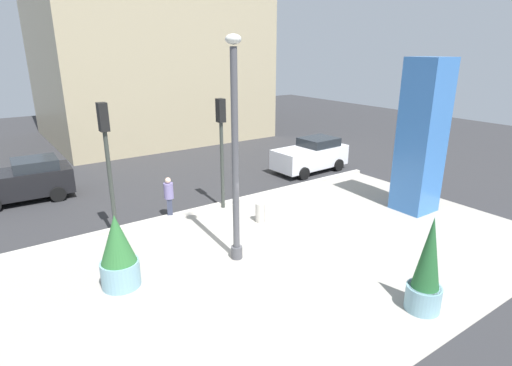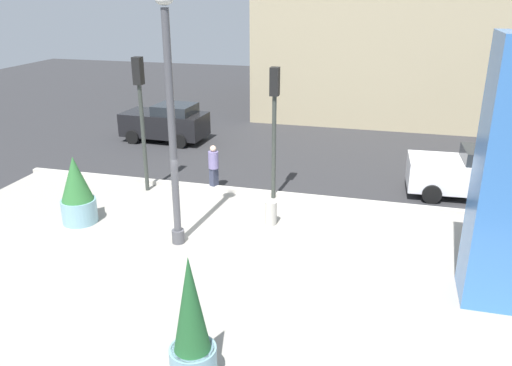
{
  "view_description": "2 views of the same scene",
  "coord_description": "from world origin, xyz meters",
  "px_view_note": "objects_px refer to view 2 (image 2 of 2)",
  "views": [
    {
      "loc": [
        -7.34,
        -10.81,
        6.32
      ],
      "look_at": [
        1.1,
        1.22,
        1.45
      ],
      "focal_mm": 28.94,
      "sensor_mm": 36.0,
      "label": 1
    },
    {
      "loc": [
        4.27,
        -12.98,
        6.74
      ],
      "look_at": [
        0.65,
        0.67,
        1.39
      ],
      "focal_mm": 35.95,
      "sensor_mm": 36.0,
      "label": 2
    }
  ],
  "objects_px": {
    "car_intersection": "(166,122)",
    "pedestrian_by_curb": "(214,165)",
    "potted_plant_by_pillar": "(77,192)",
    "concrete_bollard": "(271,213)",
    "potted_plant_mid_plaza": "(191,327)",
    "traffic_light_far_side": "(274,112)",
    "car_curb_east": "(473,173)",
    "art_pillar_blue": "(511,177)",
    "traffic_light_corner": "(141,103)",
    "lamp_post": "(172,132)"
  },
  "relations": [
    {
      "from": "car_intersection",
      "to": "pedestrian_by_curb",
      "type": "height_order",
      "value": "car_intersection"
    },
    {
      "from": "potted_plant_by_pillar",
      "to": "concrete_bollard",
      "type": "distance_m",
      "value": 5.91
    },
    {
      "from": "car_intersection",
      "to": "potted_plant_mid_plaza",
      "type": "bearing_deg",
      "value": -64.13
    },
    {
      "from": "traffic_light_far_side",
      "to": "car_curb_east",
      "type": "relative_size",
      "value": 1.07
    },
    {
      "from": "potted_plant_by_pillar",
      "to": "car_intersection",
      "type": "relative_size",
      "value": 0.54
    },
    {
      "from": "potted_plant_mid_plaza",
      "to": "car_intersection",
      "type": "distance_m",
      "value": 16.16
    },
    {
      "from": "car_curb_east",
      "to": "car_intersection",
      "type": "bearing_deg",
      "value": 163.85
    },
    {
      "from": "art_pillar_blue",
      "to": "potted_plant_by_pillar",
      "type": "height_order",
      "value": "art_pillar_blue"
    },
    {
      "from": "car_curb_east",
      "to": "pedestrian_by_curb",
      "type": "relative_size",
      "value": 2.54
    },
    {
      "from": "art_pillar_blue",
      "to": "traffic_light_corner",
      "type": "xyz_separation_m",
      "value": [
        -10.77,
        4.17,
        0.17
      ]
    },
    {
      "from": "lamp_post",
      "to": "pedestrian_by_curb",
      "type": "relative_size",
      "value": 4.06
    },
    {
      "from": "concrete_bollard",
      "to": "car_intersection",
      "type": "height_order",
      "value": "car_intersection"
    },
    {
      "from": "lamp_post",
      "to": "traffic_light_far_side",
      "type": "xyz_separation_m",
      "value": [
        1.84,
        3.94,
        -0.24
      ]
    },
    {
      "from": "potted_plant_by_pillar",
      "to": "potted_plant_mid_plaza",
      "type": "distance_m",
      "value": 8.0
    },
    {
      "from": "potted_plant_by_pillar",
      "to": "potted_plant_mid_plaza",
      "type": "height_order",
      "value": "potted_plant_mid_plaza"
    },
    {
      "from": "potted_plant_by_pillar",
      "to": "car_intersection",
      "type": "distance_m",
      "value": 9.18
    },
    {
      "from": "car_intersection",
      "to": "potted_plant_by_pillar",
      "type": "bearing_deg",
      "value": -82.57
    },
    {
      "from": "potted_plant_by_pillar",
      "to": "lamp_post",
      "type": "bearing_deg",
      "value": -8.31
    },
    {
      "from": "art_pillar_blue",
      "to": "traffic_light_far_side",
      "type": "bearing_deg",
      "value": 143.58
    },
    {
      "from": "art_pillar_blue",
      "to": "concrete_bollard",
      "type": "bearing_deg",
      "value": 156.52
    },
    {
      "from": "car_intersection",
      "to": "art_pillar_blue",
      "type": "bearing_deg",
      "value": -38.86
    },
    {
      "from": "potted_plant_mid_plaza",
      "to": "traffic_light_corner",
      "type": "bearing_deg",
      "value": 121.01
    },
    {
      "from": "lamp_post",
      "to": "potted_plant_mid_plaza",
      "type": "distance_m",
      "value": 5.89
    },
    {
      "from": "lamp_post",
      "to": "potted_plant_by_pillar",
      "type": "height_order",
      "value": "lamp_post"
    },
    {
      "from": "car_curb_east",
      "to": "potted_plant_by_pillar",
      "type": "bearing_deg",
      "value": -155.83
    },
    {
      "from": "potted_plant_by_pillar",
      "to": "car_intersection",
      "type": "height_order",
      "value": "potted_plant_by_pillar"
    },
    {
      "from": "traffic_light_far_side",
      "to": "traffic_light_corner",
      "type": "height_order",
      "value": "traffic_light_corner"
    },
    {
      "from": "car_intersection",
      "to": "traffic_light_far_side",
      "type": "bearing_deg",
      "value": -41.07
    },
    {
      "from": "concrete_bollard",
      "to": "car_curb_east",
      "type": "height_order",
      "value": "car_curb_east"
    },
    {
      "from": "art_pillar_blue",
      "to": "car_intersection",
      "type": "distance_m",
      "value": 16.51
    },
    {
      "from": "potted_plant_mid_plaza",
      "to": "art_pillar_blue",
      "type": "bearing_deg",
      "value": 36.78
    },
    {
      "from": "potted_plant_by_pillar",
      "to": "car_curb_east",
      "type": "bearing_deg",
      "value": 24.17
    },
    {
      "from": "concrete_bollard",
      "to": "potted_plant_by_pillar",
      "type": "bearing_deg",
      "value": -166.57
    },
    {
      "from": "car_intersection",
      "to": "lamp_post",
      "type": "bearing_deg",
      "value": -64.15
    },
    {
      "from": "traffic_light_corner",
      "to": "concrete_bollard",
      "type": "bearing_deg",
      "value": -18.31
    },
    {
      "from": "traffic_light_far_side",
      "to": "pedestrian_by_curb",
      "type": "relative_size",
      "value": 2.71
    },
    {
      "from": "traffic_light_far_side",
      "to": "pedestrian_by_curb",
      "type": "distance_m",
      "value": 3.07
    },
    {
      "from": "lamp_post",
      "to": "art_pillar_blue",
      "type": "bearing_deg",
      "value": -4.75
    },
    {
      "from": "car_intersection",
      "to": "pedestrian_by_curb",
      "type": "xyz_separation_m",
      "value": [
        4.26,
        -5.42,
        0.03
      ]
    },
    {
      "from": "potted_plant_by_pillar",
      "to": "car_intersection",
      "type": "bearing_deg",
      "value": 97.43
    },
    {
      "from": "potted_plant_mid_plaza",
      "to": "traffic_light_far_side",
      "type": "bearing_deg",
      "value": 93.57
    },
    {
      "from": "lamp_post",
      "to": "potted_plant_by_pillar",
      "type": "bearing_deg",
      "value": 171.69
    },
    {
      "from": "lamp_post",
      "to": "potted_plant_mid_plaza",
      "type": "relative_size",
      "value": 2.62
    },
    {
      "from": "concrete_bollard",
      "to": "pedestrian_by_curb",
      "type": "bearing_deg",
      "value": 138.73
    },
    {
      "from": "art_pillar_blue",
      "to": "traffic_light_far_side",
      "type": "relative_size",
      "value": 1.34
    },
    {
      "from": "lamp_post",
      "to": "traffic_light_far_side",
      "type": "bearing_deg",
      "value": 64.93
    },
    {
      "from": "car_intersection",
      "to": "pedestrian_by_curb",
      "type": "relative_size",
      "value": 2.42
    },
    {
      "from": "traffic_light_far_side",
      "to": "car_curb_east",
      "type": "xyz_separation_m",
      "value": [
        6.54,
        1.88,
        -2.14
      ]
    },
    {
      "from": "art_pillar_blue",
      "to": "potted_plant_mid_plaza",
      "type": "relative_size",
      "value": 2.35
    },
    {
      "from": "potted_plant_by_pillar",
      "to": "traffic_light_far_side",
      "type": "distance_m",
      "value": 6.63
    }
  ]
}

